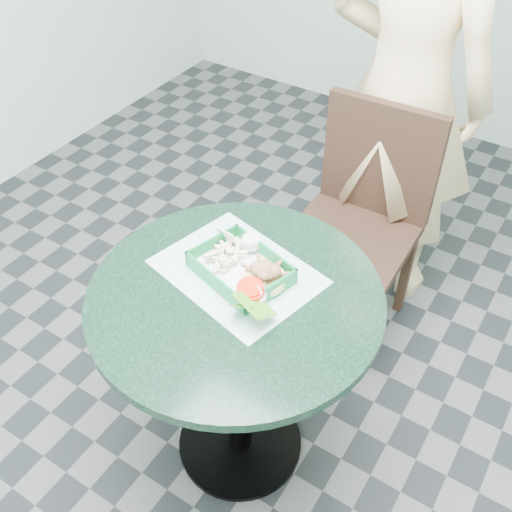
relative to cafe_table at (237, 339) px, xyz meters
The scene contains 10 objects.
floor 0.58m from the cafe_table, ahead, with size 4.00×5.00×0.02m, color #303335.
cafe_table is the anchor object (origin of this frame).
dining_chair 0.82m from the cafe_table, 88.01° to the left, with size 0.44×0.44×0.93m.
diner_person 1.20m from the cafe_table, 88.88° to the left, with size 0.79×0.52×2.17m, color beige.
placemat 0.19m from the cafe_table, 119.89° to the left, with size 0.43×0.33×0.00m, color #9CCAC9.
food_basket 0.20m from the cafe_table, 111.74° to the left, with size 0.26×0.19×0.05m.
crab_sandwich 0.24m from the cafe_table, 61.04° to the left, with size 0.12×0.12×0.07m.
fries_pile 0.24m from the cafe_table, 136.50° to the left, with size 0.10×0.11×0.04m, color beige, non-canonical shape.
sauce_ramekin 0.27m from the cafe_table, 116.63° to the left, with size 0.05×0.05×0.03m.
garnish_cup 0.23m from the cafe_table, ahead, with size 0.13×0.12×0.05m.
Camera 1 is at (0.66, -0.92, 1.94)m, focal length 42.00 mm.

